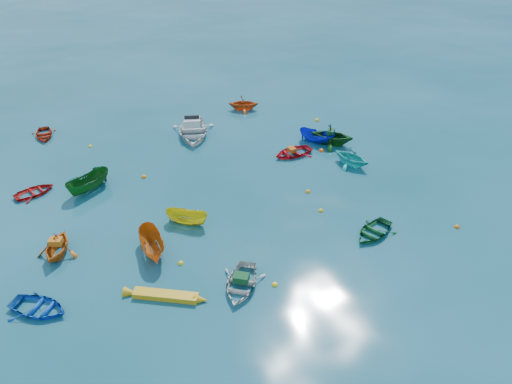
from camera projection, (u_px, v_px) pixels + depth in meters
name	position (u px, v px, depth m)	size (l,w,h in m)	color
ground	(295.00, 243.00, 27.49)	(160.00, 160.00, 0.00)	#0A404A
dinghy_blue_sw	(40.00, 311.00, 23.34)	(2.04, 2.86, 0.59)	#0E45B0
dinghy_white_near	(241.00, 287.00, 24.66)	(2.20, 3.07, 0.64)	beige
dinghy_orange_w	(59.00, 254.00, 26.72)	(2.23, 2.59, 1.36)	#C95D12
sampan_yellow_mid	(188.00, 223.00, 29.03)	(0.97, 2.58, 1.00)	gold
dinghy_green_e	(373.00, 234.00, 28.17)	(2.00, 2.80, 0.58)	#145628
dinghy_cyan_se	(351.00, 164.00, 34.68)	(2.30, 2.67, 1.40)	#1DB3AE
dinghy_red_nw	(35.00, 194.00, 31.61)	(1.77, 2.47, 0.51)	#B0120E
sampan_orange_n	(154.00, 252.00, 26.85)	(1.19, 3.15, 1.22)	#C25B12
dinghy_green_n	(331.00, 144.00, 37.22)	(2.71, 3.14, 1.65)	#104613
dinghy_red_ne	(293.00, 155.00, 35.84)	(2.06, 2.88, 0.60)	red
sampan_blue_far	(316.00, 142.00, 37.45)	(1.06, 2.82, 1.09)	#101FD0
dinghy_red_far	(44.00, 136.00, 38.22)	(1.84, 2.57, 0.53)	#A1230D
dinghy_orange_far	(243.00, 109.00, 42.42)	(2.17, 2.52, 1.33)	#C94B12
sampan_green_far	(90.00, 190.00, 31.97)	(1.20, 3.19, 1.23)	#135316
kayak_yellow	(166.00, 298.00, 24.04)	(0.57, 3.87, 0.39)	gold
motorboat_white	(193.00, 135.00, 38.40)	(3.29, 4.60, 1.55)	silver
tarp_green_a	(241.00, 278.00, 24.47)	(0.75, 0.57, 0.36)	#124922
tarp_orange_a	(56.00, 241.00, 26.30)	(0.66, 0.50, 0.32)	orange
tarp_green_b	(331.00, 132.00, 36.70)	(0.67, 0.51, 0.33)	#114627
tarp_orange_b	(292.00, 149.00, 35.56)	(0.60, 0.46, 0.29)	#B14F12
buoy_or_a	(185.00, 295.00, 24.18)	(0.37, 0.37, 0.37)	orange
buoy_ye_a	(275.00, 285.00, 24.76)	(0.32, 0.32, 0.32)	yellow
buoy_or_b	(457.00, 227.00, 28.69)	(0.31, 0.31, 0.31)	#D3650B
buoy_ye_b	(181.00, 264.00, 26.09)	(0.31, 0.31, 0.31)	yellow
buoy_or_c	(144.00, 177.00, 33.26)	(0.35, 0.35, 0.35)	orange
buoy_ye_c	(321.00, 211.00, 30.02)	(0.32, 0.32, 0.32)	gold
buoy_or_d	(308.00, 192.00, 31.76)	(0.32, 0.32, 0.32)	orange
buoy_ye_d	(90.00, 147.00, 36.85)	(0.30, 0.30, 0.30)	yellow
buoy_or_e	(321.00, 151.00, 36.29)	(0.39, 0.39, 0.39)	#FF530D
buoy_ye_e	(317.00, 121.00, 40.58)	(0.38, 0.38, 0.38)	yellow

